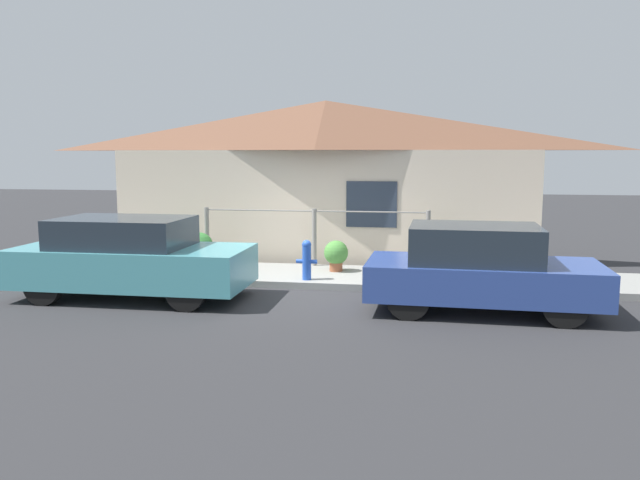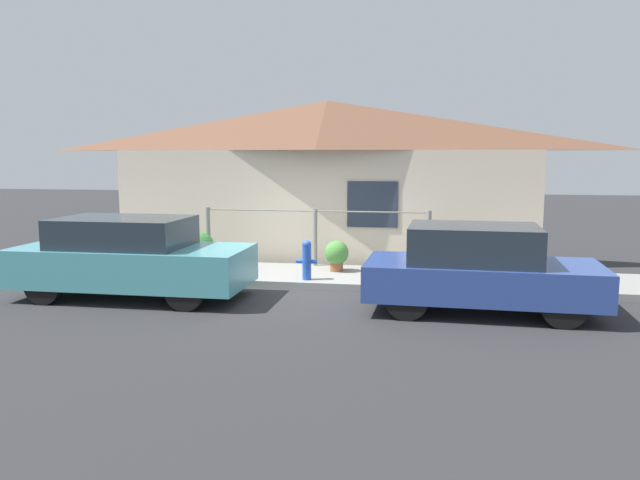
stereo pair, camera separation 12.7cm
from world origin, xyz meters
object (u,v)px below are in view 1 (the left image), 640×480
at_px(potted_plant_corner, 452,256).
at_px(car_right, 480,269).
at_px(fire_hydrant, 307,259).
at_px(car_left, 131,258).
at_px(potted_plant_by_fence, 200,247).
at_px(potted_plant_near_hydrant, 336,254).

bearing_deg(potted_plant_corner, car_right, -82.82).
xyz_separation_m(car_right, fire_hydrant, (-3.08, 1.45, -0.16)).
relative_size(car_left, potted_plant_by_fence, 5.59).
height_order(car_left, potted_plant_near_hydrant, car_left).
xyz_separation_m(potted_plant_near_hydrant, potted_plant_corner, (2.33, 0.12, -0.01)).
xyz_separation_m(fire_hydrant, potted_plant_near_hydrant, (0.43, 0.97, -0.04)).
bearing_deg(car_left, car_right, 0.15).
bearing_deg(car_right, car_left, -178.26).
xyz_separation_m(potted_plant_near_hydrant, potted_plant_by_fence, (-2.96, 0.11, 0.05)).
height_order(car_left, potted_plant_by_fence, car_left).
relative_size(car_left, potted_plant_corner, 6.72).
relative_size(car_right, potted_plant_corner, 6.13).
distance_m(potted_plant_by_fence, potted_plant_corner, 5.29).
bearing_deg(car_right, fire_hydrant, 156.52).
height_order(car_right, potted_plant_by_fence, car_right).
height_order(car_left, fire_hydrant, car_left).
bearing_deg(potted_plant_by_fence, car_left, -97.34).
bearing_deg(fire_hydrant, potted_plant_near_hydrant, 66.00).
distance_m(car_left, car_right, 5.93).
height_order(potted_plant_by_fence, potted_plant_corner, potted_plant_by_fence).
xyz_separation_m(potted_plant_by_fence, potted_plant_corner, (5.29, 0.01, -0.06)).
bearing_deg(car_left, potted_plant_near_hydrant, 36.48).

